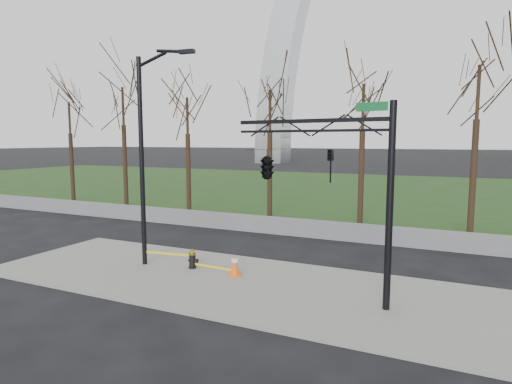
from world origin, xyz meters
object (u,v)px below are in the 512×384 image
at_px(street_light, 146,146).
at_px(traffic_signal_mast, 288,165).
at_px(traffic_cone, 235,265).
at_px(fire_hydrant, 193,259).

height_order(street_light, traffic_signal_mast, street_light).
bearing_deg(traffic_cone, street_light, -177.30).
xyz_separation_m(fire_hydrant, traffic_signal_mast, (4.04, -0.61, 3.71)).
bearing_deg(traffic_signal_mast, street_light, -175.84).
bearing_deg(traffic_signal_mast, traffic_cone, 174.64).
height_order(traffic_cone, traffic_signal_mast, traffic_signal_mast).
distance_m(traffic_cone, street_light, 5.57).
xyz_separation_m(street_light, traffic_signal_mast, (5.83, -0.31, -0.55)).
relative_size(traffic_cone, street_light, 0.10).
relative_size(street_light, traffic_signal_mast, 1.37).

